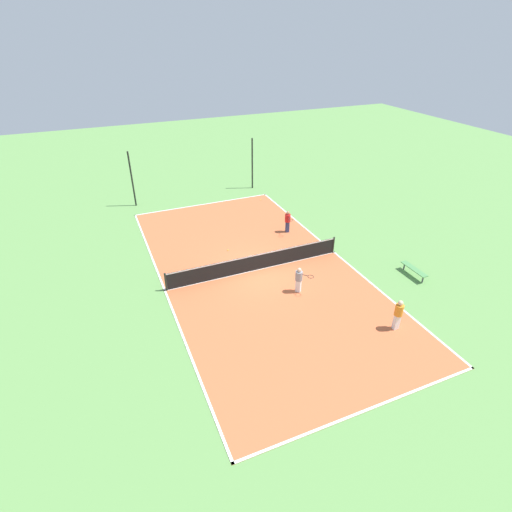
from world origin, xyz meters
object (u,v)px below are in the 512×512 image
bench (414,269)px  player_baseline_gray (299,278)px  tennis_ball_midcourt (208,269)px  tennis_ball_far_baseline (261,200)px  player_center_orange (398,313)px  fence_post_back_right (252,164)px  fence_post_back_left (132,179)px  tennis_ball_near_net (228,250)px  player_coach_red (288,220)px  tennis_net (256,262)px

bench → player_baseline_gray: player_baseline_gray is taller
tennis_ball_midcourt → tennis_ball_far_baseline: size_ratio=1.00×
player_center_orange → tennis_ball_midcourt: 10.10m
bench → player_center_orange: (-3.75, -3.08, 0.48)m
player_baseline_gray → fence_post_back_right: (3.52, 14.47, 1.22)m
tennis_ball_far_baseline → fence_post_back_left: bearing=162.9°
tennis_ball_near_net → player_center_orange: bearing=-64.8°
bench → tennis_ball_far_baseline: (-3.31, 12.83, -0.33)m
player_coach_red → tennis_ball_midcourt: 6.58m
player_baseline_gray → tennis_ball_far_baseline: 12.15m
tennis_ball_midcourt → fence_post_back_left: bearing=102.0°
bench → player_center_orange: 4.88m
fence_post_back_right → tennis_ball_midcourt: bearing=-123.5°
tennis_net → tennis_ball_far_baseline: 9.98m
tennis_net → fence_post_back_right: size_ratio=2.46×
player_baseline_gray → tennis_net: bearing=162.4°
fence_post_back_left → fence_post_back_right: bearing=0.0°
player_coach_red → fence_post_back_right: bearing=-177.9°
player_baseline_gray → fence_post_back_right: 14.94m
tennis_ball_near_net → fence_post_back_right: size_ratio=0.02×
player_baseline_gray → tennis_ball_midcourt: size_ratio=20.30×
bench → player_coach_red: size_ratio=1.19×
player_baseline_gray → tennis_ball_far_baseline: player_baseline_gray is taller
tennis_ball_near_net → tennis_ball_far_baseline: bearing=52.5°
player_coach_red → player_baseline_gray: bearing=-13.1°
player_center_orange → player_baseline_gray: player_center_orange is taller
player_coach_red → fence_post_back_right: fence_post_back_right is taller
fence_post_back_left → fence_post_back_right: size_ratio=1.00×
tennis_net → player_baseline_gray: size_ratio=7.19×
bench → tennis_ball_near_net: size_ratio=25.07×
bench → player_coach_red: 8.23m
player_center_orange → fence_post_back_right: bearing=88.5°
tennis_ball_far_baseline → fence_post_back_left: size_ratio=0.02×
player_coach_red → fence_post_back_left: fence_post_back_left is taller
player_coach_red → tennis_ball_far_baseline: 5.65m
fence_post_back_left → fence_post_back_right: 9.36m
fence_post_back_left → tennis_ball_far_baseline: bearing=-17.1°
player_center_orange → tennis_ball_near_net: 10.53m
bench → fence_post_back_left: bearing=38.1°
player_baseline_gray → fence_post_back_right: fence_post_back_right is taller
tennis_ball_midcourt → tennis_ball_near_net: same height
tennis_ball_near_net → fence_post_back_right: fence_post_back_right is taller
tennis_ball_far_baseline → tennis_ball_near_net: bearing=-127.5°
fence_post_back_left → fence_post_back_right: (9.36, 0.00, 0.00)m
tennis_ball_far_baseline → fence_post_back_right: bearing=80.4°
tennis_ball_midcourt → fence_post_back_left: 11.11m
player_baseline_gray → tennis_ball_midcourt: bearing=-177.4°
tennis_net → fence_post_back_right: 12.75m
player_center_orange → player_coach_red: player_center_orange is taller
player_coach_red → player_center_orange: bearing=9.6°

